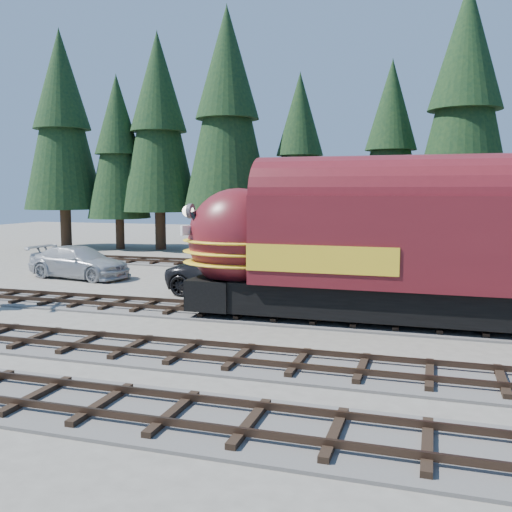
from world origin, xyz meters
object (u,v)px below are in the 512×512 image
(depot, at_px, (408,234))
(pickup_truck_a, at_px, (237,276))
(locomotive, at_px, (397,252))
(caboose, at_px, (306,228))
(pickup_truck_b, at_px, (79,262))

(depot, bearing_deg, pickup_truck_a, -163.76)
(locomotive, bearing_deg, pickup_truck_a, 151.37)
(caboose, distance_m, pickup_truck_a, 10.00)
(locomotive, distance_m, pickup_truck_b, 19.43)
(caboose, bearing_deg, pickup_truck_b, -147.40)
(depot, relative_size, pickup_truck_b, 2.03)
(locomotive, height_order, caboose, caboose)
(caboose, xyz_separation_m, pickup_truck_b, (-11.69, -7.48, -1.73))
(depot, distance_m, pickup_truck_b, 18.40)
(caboose, bearing_deg, depot, -48.70)
(pickup_truck_a, xyz_separation_m, pickup_truck_b, (-10.47, 2.30, -0.02))
(locomotive, distance_m, pickup_truck_a, 9.00)
(pickup_truck_a, relative_size, pickup_truck_b, 1.07)
(locomotive, distance_m, caboose, 15.44)
(locomotive, xyz_separation_m, caboose, (-6.51, 14.00, -0.12))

